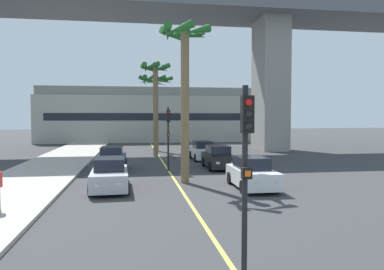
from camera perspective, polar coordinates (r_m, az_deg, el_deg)
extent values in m
cube|color=#DBCC4C|center=(24.74, -3.64, -5.46)|extent=(0.14, 56.00, 0.01)
cube|color=slate|center=(39.89, -5.67, 19.67)|extent=(70.73, 8.00, 2.40)
cube|color=gray|center=(40.92, 11.94, 7.52)|extent=(2.80, 4.40, 13.94)
cube|color=#ADB2A8|center=(55.01, -6.63, 2.46)|extent=(30.89, 8.00, 6.50)
cube|color=gray|center=(55.13, -6.66, 6.46)|extent=(30.28, 7.20, 1.20)
cube|color=black|center=(51.00, -6.45, 2.80)|extent=(27.80, 0.04, 1.00)
cube|color=white|center=(18.83, 9.20, -6.32)|extent=(1.77, 4.13, 0.80)
cube|color=black|center=(18.87, 9.08, -4.21)|extent=(1.43, 2.07, 0.60)
cube|color=#F2EDCC|center=(17.10, 12.73, -7.11)|extent=(0.24, 0.08, 0.14)
cube|color=#F2EDCC|center=(16.79, 9.72, -7.26)|extent=(0.24, 0.08, 0.14)
cylinder|color=black|center=(17.95, 12.90, -7.65)|extent=(0.23, 0.64, 0.64)
cylinder|color=black|center=(17.44, 7.89, -7.91)|extent=(0.23, 0.64, 0.64)
cylinder|color=black|center=(20.31, 10.32, -6.41)|extent=(0.23, 0.64, 0.64)
cylinder|color=black|center=(19.86, 5.86, -6.58)|extent=(0.23, 0.64, 0.64)
cube|color=black|center=(25.71, 4.07, -3.85)|extent=(1.76, 4.13, 0.80)
cube|color=black|center=(25.79, 4.01, -2.31)|extent=(1.42, 2.07, 0.60)
cube|color=#F2EDCC|center=(23.87, 6.20, -4.25)|extent=(0.24, 0.08, 0.14)
cube|color=#F2EDCC|center=(23.66, 4.00, -4.31)|extent=(0.24, 0.08, 0.14)
cylinder|color=black|center=(24.71, 6.53, -4.74)|extent=(0.23, 0.64, 0.64)
cylinder|color=black|center=(24.35, 2.84, -4.84)|extent=(0.23, 0.64, 0.64)
cylinder|color=black|center=(27.15, 5.17, -4.05)|extent=(0.23, 0.64, 0.64)
cylinder|color=black|center=(26.83, 1.81, -4.13)|extent=(0.23, 0.64, 0.64)
cube|color=#B7BABF|center=(18.56, -12.54, -6.48)|extent=(1.84, 4.16, 0.80)
cube|color=black|center=(18.62, -12.55, -4.34)|extent=(1.46, 2.10, 0.60)
cube|color=#F2EDCC|center=(16.57, -11.10, -7.41)|extent=(0.24, 0.09, 0.14)
cube|color=#F2EDCC|center=(16.60, -14.36, -7.43)|extent=(0.24, 0.09, 0.14)
cylinder|color=black|center=(17.35, -9.95, -7.98)|extent=(0.24, 0.65, 0.64)
cylinder|color=black|center=(17.40, -15.33, -8.01)|extent=(0.24, 0.65, 0.64)
cylinder|color=black|center=(19.85, -10.09, -6.62)|extent=(0.24, 0.65, 0.64)
cylinder|color=black|center=(19.90, -14.77, -6.64)|extent=(0.24, 0.65, 0.64)
cube|color=navy|center=(25.34, -12.20, -4.00)|extent=(1.79, 4.14, 0.80)
cube|color=black|center=(25.42, -12.19, -2.44)|extent=(1.44, 2.08, 0.60)
cube|color=#F2EDCC|center=(23.31, -11.44, -4.46)|extent=(0.24, 0.09, 0.14)
cube|color=#F2EDCC|center=(23.39, -13.73, -4.46)|extent=(0.24, 0.09, 0.14)
cylinder|color=black|center=(24.07, -10.51, -4.97)|extent=(0.23, 0.64, 0.64)
cylinder|color=black|center=(24.20, -14.34, -4.97)|extent=(0.23, 0.64, 0.64)
cylinder|color=black|center=(26.58, -10.24, -4.23)|extent=(0.23, 0.64, 0.64)
cylinder|color=black|center=(26.71, -13.71, -4.24)|extent=(0.23, 0.64, 0.64)
cube|color=white|center=(30.75, 1.69, -2.75)|extent=(1.71, 4.10, 0.80)
cube|color=black|center=(30.84, 1.65, -1.47)|extent=(1.40, 2.05, 0.60)
cube|color=#F2EDCC|center=(28.88, 3.34, -3.02)|extent=(0.24, 0.08, 0.14)
cube|color=#F2EDCC|center=(28.70, 1.51, -3.05)|extent=(0.24, 0.08, 0.14)
cylinder|color=black|center=(29.70, 3.68, -3.46)|extent=(0.22, 0.64, 0.64)
cylinder|color=black|center=(29.40, 0.60, -3.52)|extent=(0.22, 0.64, 0.64)
cylinder|color=black|center=(32.17, 2.70, -2.98)|extent=(0.22, 0.64, 0.64)
cylinder|color=black|center=(31.89, -0.15, -3.02)|extent=(0.22, 0.64, 0.64)
cylinder|color=black|center=(7.89, 8.10, -7.82)|extent=(0.12, 0.12, 4.20)
cube|color=black|center=(7.62, 8.49, 3.15)|extent=(0.24, 0.20, 0.76)
sphere|color=red|center=(7.53, 8.73, 4.98)|extent=(0.14, 0.14, 0.14)
sphere|color=black|center=(7.52, 8.72, 3.15)|extent=(0.14, 0.14, 0.14)
sphere|color=black|center=(7.52, 8.70, 1.32)|extent=(0.14, 0.14, 0.14)
cube|color=black|center=(7.72, 8.38, -5.79)|extent=(0.20, 0.16, 0.24)
cube|color=orange|center=(7.65, 8.56, -5.88)|extent=(0.12, 0.03, 0.12)
cylinder|color=black|center=(24.36, -3.68, -0.63)|extent=(0.12, 0.12, 4.20)
cube|color=black|center=(24.18, -3.66, 2.90)|extent=(0.24, 0.20, 0.76)
sphere|color=red|center=(24.08, -3.64, 3.47)|extent=(0.14, 0.14, 0.14)
sphere|color=black|center=(24.08, -3.63, 2.90)|extent=(0.14, 0.14, 0.14)
sphere|color=black|center=(24.08, -3.63, 2.33)|extent=(0.14, 0.14, 0.14)
cube|color=black|center=(24.22, -3.65, 0.06)|extent=(0.20, 0.16, 0.24)
cube|color=orange|center=(24.14, -3.63, 0.05)|extent=(0.12, 0.03, 0.12)
cylinder|color=brown|center=(19.86, -1.09, 4.19)|extent=(0.45, 0.45, 8.07)
sphere|color=#236028|center=(20.40, -1.10, 16.03)|extent=(0.60, 0.60, 0.60)
cone|color=#236028|center=(20.55, 1.46, 15.31)|extent=(0.55, 1.88, 0.86)
cone|color=#236028|center=(21.18, -0.13, 15.05)|extent=(1.82, 1.32, 0.78)
cone|color=#236028|center=(21.05, -2.66, 14.91)|extent=(1.83, 1.31, 0.91)
cone|color=#236028|center=(20.31, -3.73, 15.40)|extent=(0.58, 1.89, 0.88)
cone|color=#236028|center=(19.55, -2.26, 15.88)|extent=(1.80, 1.38, 0.90)
cone|color=#236028|center=(19.67, 0.63, 15.70)|extent=(1.81, 1.34, 0.95)
cylinder|color=brown|center=(38.71, -5.54, 3.04)|extent=(0.47, 0.47, 7.45)
sphere|color=#236028|center=(38.92, -5.56, 8.75)|extent=(0.60, 0.60, 0.60)
cone|color=#236028|center=(39.05, -3.85, 8.41)|extent=(0.57, 2.39, 0.87)
cone|color=#236028|center=(39.79, -4.48, 8.26)|extent=(2.02, 1.94, 0.92)
cone|color=#236028|center=(40.03, -5.78, 8.10)|extent=(2.38, 0.60, 1.07)
cone|color=#236028|center=(39.55, -6.97, 8.31)|extent=(1.78, 2.15, 0.89)
cone|color=#236028|center=(38.84, -7.29, 8.29)|extent=(0.44, 2.36, 1.03)
cone|color=#236028|center=(38.12, -6.85, 8.43)|extent=(1.84, 2.10, 1.00)
cone|color=#236028|center=(37.73, -5.69, 8.38)|extent=(2.38, 0.75, 1.13)
cone|color=#236028|center=(38.26, -4.11, 8.53)|extent=(1.79, 2.14, 0.87)
cylinder|color=brown|center=(33.61, -5.61, 3.56)|extent=(0.45, 0.45, 8.02)
sphere|color=#236028|center=(33.93, -5.64, 10.60)|extent=(0.60, 0.60, 0.60)
cone|color=#236028|center=(34.05, -4.11, 10.23)|extent=(0.62, 1.90, 0.84)
cone|color=#236028|center=(34.71, -4.99, 10.05)|extent=(1.85, 1.28, 0.87)
cone|color=#236028|center=(34.66, -6.45, 9.98)|extent=(1.85, 1.28, 0.94)
cone|color=#236028|center=(33.94, -7.20, 10.17)|extent=(0.62, 1.90, 0.90)
cone|color=#236028|center=(33.12, -6.44, 10.41)|extent=(1.80, 1.40, 0.85)
cone|color=#236028|center=(33.12, -4.79, 10.23)|extent=(1.84, 1.28, 1.03)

